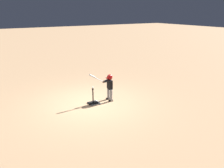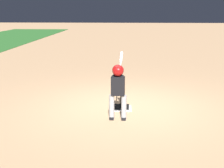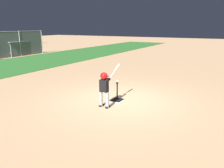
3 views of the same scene
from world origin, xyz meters
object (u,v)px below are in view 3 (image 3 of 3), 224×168
(batting_tee, at_px, (117,98))
(bleachers_center, at_px, (15,48))
(batter_child, at_px, (105,85))
(baseball, at_px, (117,81))

(batting_tee, distance_m, bleachers_center, 15.89)
(batting_tee, bearing_deg, bleachers_center, 65.11)
(batter_child, bearing_deg, bleachers_center, 62.63)
(batting_tee, xyz_separation_m, baseball, (0.00, -0.00, 0.61))
(baseball, bearing_deg, batting_tee, 90.00)
(batter_child, xyz_separation_m, bleachers_center, (7.43, 14.35, -0.12))
(baseball, xyz_separation_m, bleachers_center, (6.68, 14.40, -0.08))
(baseball, height_order, bleachers_center, bleachers_center)
(batting_tee, distance_m, batter_child, 0.99)
(batter_child, relative_size, baseball, 17.69)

